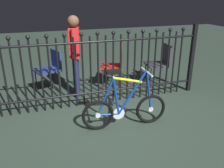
% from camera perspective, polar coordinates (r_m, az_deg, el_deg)
% --- Properties ---
extents(ground_plane, '(20.00, 20.00, 0.00)m').
position_cam_1_polar(ground_plane, '(3.67, -0.05, -9.38)').
color(ground_plane, '#2A382F').
extents(iron_fence, '(3.87, 0.07, 1.34)m').
position_cam_1_polar(iron_fence, '(4.04, -4.48, 4.02)').
color(iron_fence, black).
rests_on(iron_fence, ground).
extents(bicycle, '(1.28, 0.40, 0.90)m').
position_cam_1_polar(bicycle, '(3.45, 3.16, -5.78)').
color(bicycle, black).
rests_on(bicycle, ground).
extents(chair_red, '(0.55, 0.55, 0.90)m').
position_cam_1_polar(chair_red, '(4.83, 0.87, 5.19)').
color(chair_red, black).
rests_on(chair_red, ground).
extents(chair_navy, '(0.56, 0.56, 0.85)m').
position_cam_1_polar(chair_navy, '(4.71, -14.72, 4.05)').
color(chair_navy, black).
rests_on(chair_navy, ground).
extents(chair_charcoal, '(0.50, 0.49, 0.89)m').
position_cam_1_polar(chair_charcoal, '(5.11, 11.75, 5.56)').
color(chair_charcoal, black).
rests_on(chair_charcoal, ground).
extents(person_visitor, '(0.24, 0.47, 1.52)m').
position_cam_1_polar(person_visitor, '(4.39, -9.03, 8.09)').
color(person_visitor, '#191E3F').
rests_on(person_visitor, ground).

